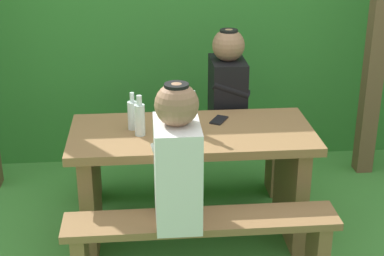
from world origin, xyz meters
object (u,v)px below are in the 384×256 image
person_black_coat (228,88)px  cell_phone (219,120)px  bottle_left (133,114)px  bench_far (185,153)px  bottle_center (140,119)px  drinking_glass (178,133)px  picnic_table (192,166)px  bench_near (201,240)px  bottle_right (193,116)px  person_white_shirt (177,159)px

person_black_coat → cell_phone: (-0.11, -0.40, -0.07)m
bottle_left → cell_phone: 0.52m
bench_far → cell_phone: cell_phone is taller
bottle_center → person_black_coat: bearing=45.0°
bottle_center → drinking_glass: bearing=-24.8°
bench_far → bottle_left: bearing=-124.6°
person_black_coat → bottle_left: bearing=-141.9°
bottle_left → picnic_table: bearing=-9.0°
picnic_table → bench_near: size_ratio=1.00×
person_black_coat → bottle_right: 0.63m
person_white_shirt → bottle_right: 0.52m
bench_near → bottle_center: size_ratio=5.96×
bench_far → bottle_left: size_ratio=6.34×
person_white_shirt → bottle_right: bearing=76.2°
bench_near → person_black_coat: size_ratio=1.95×
bottle_center → cell_phone: 0.51m
bench_near → picnic_table: bearing=90.0°
drinking_glass → bottle_center: bottle_center is taller
person_white_shirt → drinking_glass: person_white_shirt is taller
drinking_glass → bottle_center: 0.23m
bench_near → cell_phone: size_ratio=10.00×
bottle_left → bottle_right: size_ratio=0.89×
drinking_glass → bench_far: bearing=82.3°
bench_far → person_black_coat: size_ratio=1.95×
picnic_table → bench_far: bearing=90.0°
bench_near → bench_far: 1.08m
drinking_glass → bottle_left: bearing=142.4°
drinking_glass → cell_phone: bearing=45.7°
bottle_center → cell_phone: bearing=20.6°
drinking_glass → bottle_left: size_ratio=0.40×
bench_near → bench_far: (0.00, 1.08, 0.00)m
picnic_table → person_white_shirt: (-0.12, -0.54, 0.30)m
picnic_table → cell_phone: bearing=38.0°
picnic_table → bottle_left: 0.46m
picnic_table → bottle_left: (-0.34, 0.05, 0.31)m
picnic_table → bench_near: picnic_table is taller
bottle_left → bottle_center: bottle_center is taller
picnic_table → bottle_right: 0.32m
person_black_coat → bottle_center: bearing=-135.0°
bottle_left → cell_phone: bearing=9.2°
person_white_shirt → bottle_right: size_ratio=2.89×
bench_near → bottle_right: bearing=89.5°
bottle_right → cell_phone: bottle_right is taller
picnic_table → person_white_shirt: bearing=-102.6°
bottle_center → cell_phone: bottle_center is taller
person_black_coat → bench_far: bearing=179.3°
person_white_shirt → bottle_left: size_ratio=3.26×
drinking_glass → cell_phone: drinking_glass is taller
bench_near → person_white_shirt: bearing=178.4°
cell_phone → bottle_right: bearing=-107.5°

